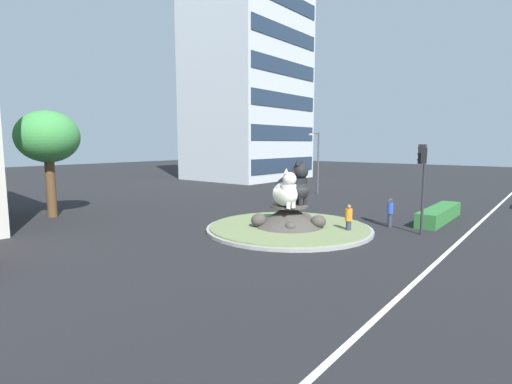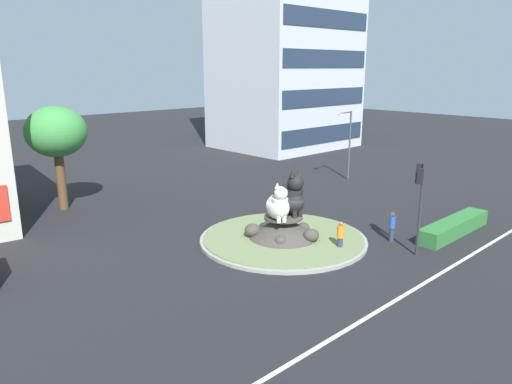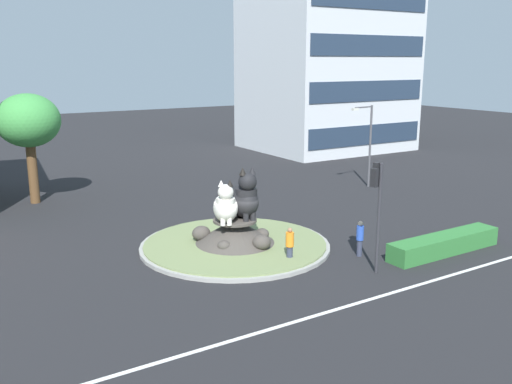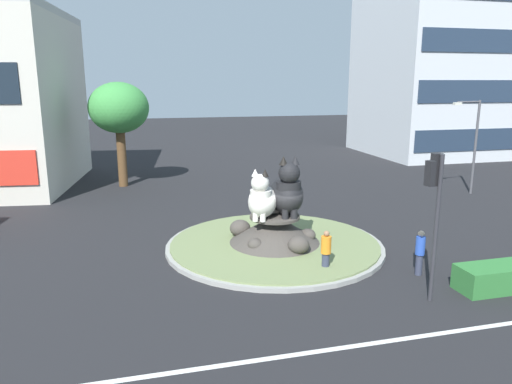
{
  "view_description": "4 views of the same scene",
  "coord_description": "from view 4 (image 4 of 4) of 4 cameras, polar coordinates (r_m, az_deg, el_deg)",
  "views": [
    {
      "loc": [
        -18.58,
        -12.28,
        5.01
      ],
      "look_at": [
        -1.1,
        1.56,
        2.22
      ],
      "focal_mm": 27.32,
      "sensor_mm": 36.0,
      "label": 1
    },
    {
      "loc": [
        -18.96,
        -17.93,
        9.67
      ],
      "look_at": [
        -0.86,
        1.36,
        2.79
      ],
      "focal_mm": 33.72,
      "sensor_mm": 36.0,
      "label": 2
    },
    {
      "loc": [
        -13.52,
        -23.44,
        9.2
      ],
      "look_at": [
        2.64,
        2.21,
        2.1
      ],
      "focal_mm": 39.46,
      "sensor_mm": 36.0,
      "label": 3
    },
    {
      "loc": [
        -5.84,
        -19.31,
        7.17
      ],
      "look_at": [
        -0.3,
        2.12,
        2.07
      ],
      "focal_mm": 33.6,
      "sensor_mm": 36.0,
      "label": 4
    }
  ],
  "objects": [
    {
      "name": "ground_plane",
      "position": [
        21.4,
        2.21,
        -6.6
      ],
      "size": [
        160.0,
        160.0,
        0.0
      ],
      "primitive_type": "plane",
      "color": "black"
    },
    {
      "name": "cat_statue_white",
      "position": [
        20.41,
        0.76,
        -0.89
      ],
      "size": [
        2.17,
        2.24,
        2.2
      ],
      "rotation": [
        0.0,
        0.0,
        -2.05
      ],
      "color": "silver",
      "rests_on": "roundabout_island"
    },
    {
      "name": "pedestrian_blue_shirt",
      "position": [
        19.2,
        18.93,
        -6.72
      ],
      "size": [
        0.35,
        0.35,
        1.75
      ],
      "rotation": [
        0.0,
        0.0,
        1.33
      ],
      "color": "#33384C",
      "rests_on": "ground"
    },
    {
      "name": "lane_centreline",
      "position": [
        14.32,
        12.32,
        -17.38
      ],
      "size": [
        112.0,
        0.2,
        0.01
      ],
      "primitive_type": "cube",
      "color": "silver",
      "rests_on": "ground"
    },
    {
      "name": "streetlight_arm",
      "position": [
        33.77,
        24.41,
        5.74
      ],
      "size": [
        2.12,
        0.42,
        6.05
      ],
      "rotation": [
        0.0,
        0.0,
        3.26
      ],
      "color": "#4C4C51",
      "rests_on": "ground"
    },
    {
      "name": "roundabout_island",
      "position": [
        21.24,
        2.22,
        -5.38
      ],
      "size": [
        9.57,
        9.57,
        1.47
      ],
      "color": "gray",
      "rests_on": "ground"
    },
    {
      "name": "cat_statue_black",
      "position": [
        20.95,
        3.71,
        -0.07
      ],
      "size": [
        1.9,
        2.64,
        2.67
      ],
      "rotation": [
        0.0,
        0.0,
        -1.7
      ],
      "color": "black",
      "rests_on": "roundabout_island"
    },
    {
      "name": "traffic_light_mast",
      "position": [
        16.37,
        20.51,
        -0.34
      ],
      "size": [
        0.71,
        0.61,
        4.96
      ],
      "rotation": [
        0.0,
        0.0,
        1.72
      ],
      "color": "#2D2D33",
      "rests_on": "ground"
    },
    {
      "name": "pedestrian_orange_shirt",
      "position": [
        18.61,
        8.32,
        -6.93
      ],
      "size": [
        0.39,
        0.39,
        1.68
      ],
      "rotation": [
        0.0,
        0.0,
        1.49
      ],
      "color": "#33384C",
      "rests_on": "ground"
    },
    {
      "name": "broadleaf_tree_behind_island",
      "position": [
        34.36,
        -16.02,
        9.48
      ],
      "size": [
        4.06,
        4.06,
        7.18
      ],
      "color": "brown",
      "rests_on": "ground"
    }
  ]
}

